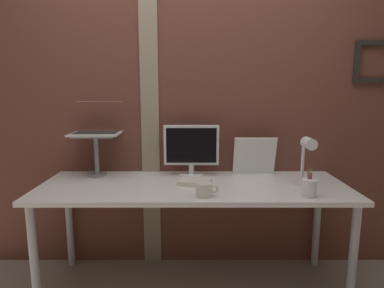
{
  "coord_description": "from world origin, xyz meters",
  "views": [
    {
      "loc": [
        0.07,
        -1.97,
        1.35
      ],
      "look_at": [
        0.08,
        0.18,
        0.97
      ],
      "focal_mm": 30.57,
      "sensor_mm": 36.0,
      "label": 1
    }
  ],
  "objects": [
    {
      "name": "laptop",
      "position": [
        -0.61,
        0.37,
        1.08
      ],
      "size": [
        0.34,
        0.31,
        0.23
      ],
      "color": "silver",
      "rests_on": "laptop_stand"
    },
    {
      "name": "laptop_stand",
      "position": [
        -0.61,
        0.3,
        0.92
      ],
      "size": [
        0.28,
        0.22,
        0.3
      ],
      "color": "gray",
      "rests_on": "desk"
    },
    {
      "name": "monitor",
      "position": [
        0.07,
        0.3,
        0.92
      ],
      "size": [
        0.39,
        0.18,
        0.36
      ],
      "color": "white",
      "rests_on": "desk"
    },
    {
      "name": "coffee_mug",
      "position": [
        0.14,
        -0.16,
        0.76
      ],
      "size": [
        0.13,
        0.1,
        0.08
      ],
      "color": "silver",
      "rests_on": "desk"
    },
    {
      "name": "desk",
      "position": [
        0.08,
        0.08,
        0.65
      ],
      "size": [
        1.99,
        0.68,
        0.72
      ],
      "color": "white",
      "rests_on": "ground_plane"
    },
    {
      "name": "whiteboard_panel",
      "position": [
        0.52,
        0.34,
        0.86
      ],
      "size": [
        0.3,
        0.09,
        0.28
      ],
      "primitive_type": "cube",
      "rotation": [
        0.28,
        0.0,
        0.0
      ],
      "color": "white",
      "rests_on": "desk"
    },
    {
      "name": "pen_cup",
      "position": [
        0.74,
        -0.16,
        0.78
      ],
      "size": [
        0.08,
        0.08,
        0.17
      ],
      "color": "white",
      "rests_on": "desk"
    },
    {
      "name": "desk_lamp",
      "position": [
        0.78,
        0.03,
        0.92
      ],
      "size": [
        0.12,
        0.2,
        0.32
      ],
      "color": "white",
      "rests_on": "desk"
    },
    {
      "name": "paper_clutter_stack",
      "position": [
        0.09,
        0.08,
        0.74
      ],
      "size": [
        0.23,
        0.19,
        0.03
      ],
      "primitive_type": "cube",
      "rotation": [
        0.0,
        0.0,
        -0.26
      ],
      "color": "silver",
      "rests_on": "desk"
    },
    {
      "name": "brick_wall_back",
      "position": [
        0.0,
        0.48,
        1.19
      ],
      "size": [
        3.31,
        0.15,
        2.38
      ],
      "color": "brown",
      "rests_on": "ground_plane"
    }
  ]
}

